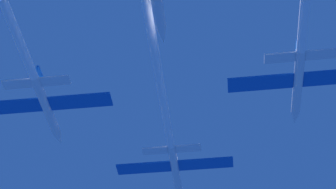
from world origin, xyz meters
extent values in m
cylinder|color=silver|center=(-0.90, 0.75, 0.91)|extent=(1.43, 12.97, 1.43)
ellipsoid|color=black|center=(-0.90, 3.60, 1.52)|extent=(1.00, 2.59, 0.71)
cube|color=#0F51B2|center=(-6.54, 0.10, 0.91)|extent=(9.86, 2.85, 0.31)
cube|color=#0F51B2|center=(4.75, 0.10, 0.91)|extent=(9.86, 2.85, 0.31)
cube|color=#0F51B2|center=(-0.90, -4.44, 2.67)|extent=(0.37, 2.34, 2.08)
cube|color=silver|center=(-3.83, -4.70, 0.91)|extent=(4.44, 1.71, 0.31)
cube|color=silver|center=(2.04, -4.70, 0.91)|extent=(4.44, 1.71, 0.31)
cylinder|color=white|center=(-0.90, -27.60, 0.91)|extent=(1.28, 43.72, 1.28)
cylinder|color=silver|center=(-19.34, -18.54, 0.18)|extent=(1.43, 12.97, 1.43)
cone|color=silver|center=(-19.34, -10.62, 0.18)|extent=(1.40, 2.85, 1.40)
ellipsoid|color=black|center=(-19.34, -15.68, 0.78)|extent=(1.00, 2.59, 0.71)
cube|color=#0F51B2|center=(-24.99, -19.18, 0.18)|extent=(9.86, 2.85, 0.31)
cube|color=#0F51B2|center=(-13.70, -19.18, 0.18)|extent=(9.86, 2.85, 0.31)
cube|color=#0F51B2|center=(-19.34, -23.72, 1.93)|extent=(0.37, 2.34, 2.08)
cube|color=silver|center=(-22.28, -23.98, 0.18)|extent=(4.44, 1.71, 0.31)
cube|color=silver|center=(-16.41, -23.98, 0.18)|extent=(4.44, 1.71, 0.31)
cylinder|color=silver|center=(19.85, -19.39, 0.18)|extent=(1.43, 12.97, 1.43)
cone|color=silver|center=(19.85, -11.48, 0.18)|extent=(1.40, 2.85, 1.40)
ellipsoid|color=black|center=(19.85, -16.54, 0.78)|extent=(1.00, 2.59, 0.71)
cube|color=#0F51B2|center=(14.20, -20.04, 0.18)|extent=(9.86, 2.85, 0.31)
cube|color=#0F51B2|center=(19.85, -24.58, 1.93)|extent=(0.37, 2.34, 2.08)
cube|color=silver|center=(16.92, -24.84, 0.18)|extent=(4.44, 1.71, 0.31)
cube|color=silver|center=(22.78, -24.84, 0.18)|extent=(4.44, 1.71, 0.31)
cone|color=silver|center=(0.74, -31.63, -0.73)|extent=(1.40, 2.85, 1.40)
ellipsoid|color=black|center=(0.74, -36.69, -0.12)|extent=(1.00, 2.59, 0.71)
camera|label=1|loc=(6.60, -76.58, -56.46)|focal=56.22mm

